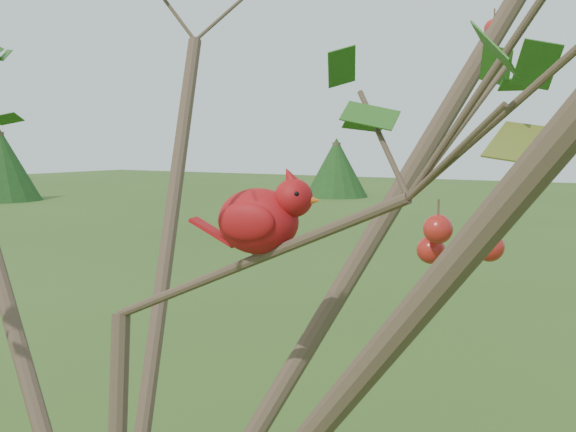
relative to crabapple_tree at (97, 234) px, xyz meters
name	(u,v)px	position (x,y,z in m)	size (l,w,h in m)	color
crabapple_tree	(97,234)	(0.00, 0.00, 0.00)	(2.35, 2.05, 2.95)	#3E2E21
cardinal	(263,218)	(0.27, 0.10, 0.03)	(0.22, 0.13, 0.15)	#A0110D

